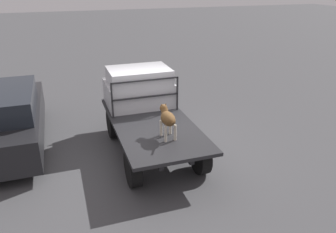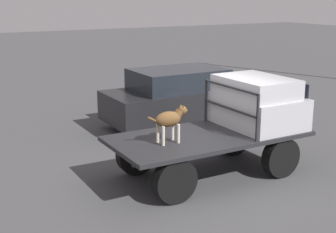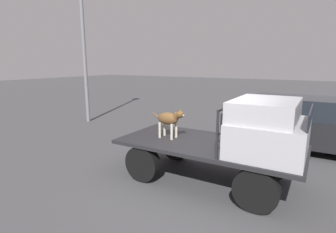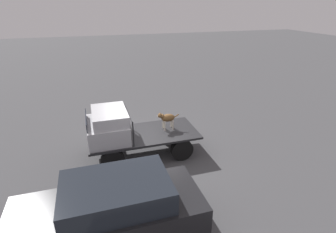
{
  "view_description": "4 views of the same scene",
  "coord_description": "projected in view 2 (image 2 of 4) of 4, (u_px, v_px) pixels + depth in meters",
  "views": [
    {
      "loc": [
        -7.15,
        2.01,
        4.17
      ],
      "look_at": [
        -0.99,
        -0.09,
        1.39
      ],
      "focal_mm": 35.0,
      "sensor_mm": 36.0,
      "label": 1
    },
    {
      "loc": [
        -5.13,
        -7.42,
        3.59
      ],
      "look_at": [
        -0.99,
        -0.09,
        1.39
      ],
      "focal_mm": 50.0,
      "sensor_mm": 36.0,
      "label": 2
    },
    {
      "loc": [
        2.08,
        -5.28,
        2.62
      ],
      "look_at": [
        -0.99,
        -0.09,
        1.39
      ],
      "focal_mm": 28.0,
      "sensor_mm": 36.0,
      "label": 3
    },
    {
      "loc": [
        1.68,
        8.51,
        5.34
      ],
      "look_at": [
        -0.99,
        -0.09,
        1.39
      ],
      "focal_mm": 28.0,
      "sensor_mm": 36.0,
      "label": 4
    }
  ],
  "objects": [
    {
      "name": "flatbed_truck",
      "position": [
        208.0,
        146.0,
        9.44
      ],
      "size": [
        4.0,
        1.89,
        0.88
      ],
      "color": "black",
      "rests_on": "ground"
    },
    {
      "name": "parked_sedan",
      "position": [
        183.0,
        97.0,
        13.12
      ],
      "size": [
        4.51,
        1.87,
        1.61
      ],
      "rotation": [
        0.0,
        0.0,
        -0.07
      ],
      "color": "black",
      "rests_on": "ground"
    },
    {
      "name": "dog",
      "position": [
        170.0,
        119.0,
        8.73
      ],
      "size": [
        0.87,
        0.29,
        0.72
      ],
      "rotation": [
        0.0,
        0.0,
        -0.22
      ],
      "color": "beige",
      "rests_on": "flatbed_truck"
    },
    {
      "name": "truck_cab",
      "position": [
        257.0,
        103.0,
        9.84
      ],
      "size": [
        1.37,
        1.77,
        1.05
      ],
      "color": "#B7B7BC",
      "rests_on": "flatbed_truck"
    },
    {
      "name": "truck_headboard",
      "position": [
        230.0,
        102.0,
        9.47
      ],
      "size": [
        0.04,
        1.77,
        0.93
      ],
      "color": "#232326",
      "rests_on": "flatbed_truck"
    },
    {
      "name": "ground_plane",
      "position": [
        207.0,
        175.0,
        9.6
      ],
      "size": [
        80.0,
        80.0,
        0.0
      ],
      "primitive_type": "plane",
      "color": "#474749"
    }
  ]
}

